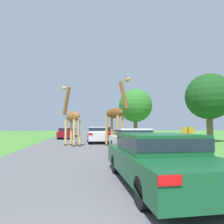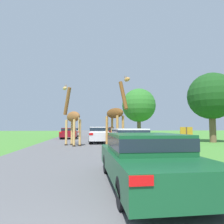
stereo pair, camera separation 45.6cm
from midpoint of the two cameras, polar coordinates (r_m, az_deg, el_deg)
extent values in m
cube|color=#5B5B5E|center=(30.95, -8.57, -6.92)|extent=(8.34, 120.00, 0.00)
cylinder|color=#B77F3D|center=(14.62, 2.31, -5.46)|extent=(0.18, 0.18, 2.26)
cylinder|color=#2D2319|center=(14.68, 2.32, -9.66)|extent=(0.23, 0.23, 0.11)
cylinder|color=#B77F3D|center=(14.31, 0.72, -5.49)|extent=(0.18, 0.18, 2.26)
cylinder|color=#2D2319|center=(14.37, 0.72, -9.78)|extent=(0.23, 0.23, 0.11)
cylinder|color=#B77F3D|center=(15.74, -0.87, -5.38)|extent=(0.18, 0.18, 2.26)
cylinder|color=#2D2319|center=(15.79, -0.88, -9.29)|extent=(0.23, 0.23, 0.11)
cylinder|color=#B77F3D|center=(15.45, -2.41, -5.40)|extent=(0.18, 0.18, 2.26)
cylinder|color=#2D2319|center=(15.51, -2.43, -9.38)|extent=(0.23, 0.23, 0.11)
ellipsoid|color=brown|center=(15.06, -0.12, -0.33)|extent=(1.44, 2.05, 0.77)
cylinder|color=brown|center=(14.34, 2.43, 4.81)|extent=(0.66, 0.94, 2.11)
ellipsoid|color=#B77F3D|center=(14.21, 3.54, 9.25)|extent=(0.47, 0.61, 0.30)
cylinder|color=#B77F3D|center=(15.80, -2.14, -2.77)|extent=(0.06, 0.06, 1.24)
cone|color=brown|center=(14.44, 3.31, 9.98)|extent=(0.07, 0.07, 0.16)
cone|color=brown|center=(14.35, 2.89, 10.06)|extent=(0.07, 0.07, 0.16)
cylinder|color=tan|center=(16.01, -13.89, -5.72)|extent=(0.18, 0.18, 1.99)
cylinder|color=#2D2319|center=(16.06, -13.95, -9.08)|extent=(0.23, 0.23, 0.11)
cylinder|color=tan|center=(16.24, -12.36, -5.72)|extent=(0.18, 0.18, 1.99)
cylinder|color=#2D2319|center=(16.29, -12.42, -9.04)|extent=(0.23, 0.23, 0.11)
cylinder|color=tan|center=(14.93, -11.67, -5.86)|extent=(0.18, 0.18, 1.99)
cylinder|color=#2D2319|center=(14.98, -11.72, -9.47)|extent=(0.23, 0.23, 0.11)
cylinder|color=tan|center=(15.18, -10.06, -5.86)|extent=(0.18, 0.18, 1.99)
cylinder|color=#2D2319|center=(15.23, -10.11, -9.40)|extent=(0.23, 0.23, 0.11)
ellipsoid|color=brown|center=(15.60, -11.96, -1.30)|extent=(1.43, 1.79, 0.82)
cylinder|color=brown|center=(16.60, -13.63, 3.09)|extent=(0.77, 0.98, 2.26)
ellipsoid|color=tan|center=(17.19, -14.29, 6.67)|extent=(0.50, 0.60, 0.30)
cylinder|color=tan|center=(14.86, -10.39, -3.29)|extent=(0.06, 0.06, 1.09)
cone|color=brown|center=(17.06, -14.21, 7.54)|extent=(0.07, 0.07, 0.16)
cone|color=brown|center=(17.11, -13.82, 7.49)|extent=(0.07, 0.07, 0.16)
cube|color=#144C28|center=(5.21, 10.37, -14.16)|extent=(1.84, 4.59, 0.56)
cube|color=#144C28|center=(5.14, 10.29, -8.62)|extent=(1.65, 2.06, 0.45)
cube|color=#19232D|center=(5.14, 10.29, -8.38)|extent=(1.67, 2.09, 0.27)
cube|color=red|center=(2.79, 11.47, -18.63)|extent=(0.33, 0.03, 0.13)
cylinder|color=black|center=(6.39, -0.30, -14.55)|extent=(0.37, 0.56, 0.56)
cylinder|color=black|center=(6.77, 12.46, -13.87)|extent=(0.37, 0.56, 0.56)
cylinder|color=black|center=(3.77, 6.54, -21.79)|extent=(0.37, 0.56, 0.56)
cylinder|color=black|center=(4.38, 26.51, -18.88)|extent=(0.37, 0.56, 0.56)
cube|color=maroon|center=(25.30, -13.42, -6.14)|extent=(1.91, 3.92, 0.63)
cube|color=maroon|center=(25.29, -13.40, -4.95)|extent=(1.72, 1.76, 0.43)
cube|color=#19232D|center=(25.29, -13.40, -4.90)|extent=(1.74, 1.78, 0.26)
cube|color=red|center=(23.41, -15.71, -5.71)|extent=(0.34, 0.03, 0.15)
cube|color=red|center=(23.28, -11.85, -5.79)|extent=(0.34, 0.03, 0.15)
cylinder|color=black|center=(26.55, -14.90, -6.60)|extent=(0.38, 0.60, 0.60)
cylinder|color=black|center=(26.44, -11.58, -6.67)|extent=(0.38, 0.60, 0.60)
cylinder|color=black|center=(24.22, -15.47, -6.82)|extent=(0.38, 0.60, 0.60)
cylinder|color=black|center=(24.09, -11.82, -6.90)|extent=(0.38, 0.60, 0.60)
cube|color=silver|center=(18.17, -4.88, -6.85)|extent=(1.78, 4.02, 0.69)
cube|color=silver|center=(18.15, -4.86, -5.01)|extent=(1.60, 1.81, 0.48)
cube|color=#19232D|center=(18.15, -4.86, -4.93)|extent=(1.62, 1.83, 0.29)
cube|color=red|center=(16.10, -6.95, -6.29)|extent=(0.32, 0.03, 0.16)
cube|color=red|center=(16.22, -1.77, -6.30)|extent=(0.32, 0.03, 0.16)
cylinder|color=black|center=(19.35, -7.26, -7.55)|extent=(0.36, 0.64, 0.64)
cylinder|color=black|center=(19.44, -3.04, -7.56)|extent=(0.36, 0.64, 0.64)
cylinder|color=black|center=(16.94, -7.00, -8.01)|extent=(0.36, 0.64, 0.64)
cylinder|color=black|center=(17.05, -2.18, -8.02)|extent=(0.36, 0.64, 0.64)
cube|color=#561914|center=(28.94, -2.78, -6.04)|extent=(1.97, 4.51, 0.54)
cube|color=#561914|center=(28.93, -2.78, -4.92)|extent=(1.77, 2.03, 0.59)
cube|color=#19232D|center=(28.93, -2.78, -4.86)|extent=(1.79, 2.05, 0.36)
cube|color=red|center=(26.60, -3.98, -5.77)|extent=(0.35, 0.03, 0.13)
cube|color=red|center=(26.79, -0.53, -5.77)|extent=(0.35, 0.03, 0.13)
cylinder|color=black|center=(30.22, -4.56, -6.38)|extent=(0.39, 0.67, 0.67)
cylinder|color=black|center=(30.39, -1.58, -6.38)|extent=(0.39, 0.67, 0.67)
cylinder|color=black|center=(27.52, -4.12, -6.58)|extent=(0.39, 0.67, 0.67)
cylinder|color=black|center=(27.70, -0.85, -6.58)|extent=(0.39, 0.67, 0.67)
cube|color=gray|center=(31.33, -12.21, -5.84)|extent=(1.85, 4.22, 0.55)
cube|color=gray|center=(31.32, -12.20, -4.81)|extent=(1.66, 1.90, 0.57)
cube|color=#19232D|center=(31.32, -12.20, -4.76)|extent=(1.68, 1.92, 0.34)
cube|color=red|center=(29.26, -13.92, -5.53)|extent=(0.33, 0.03, 0.13)
cube|color=red|center=(29.17, -10.94, -5.59)|extent=(0.33, 0.03, 0.13)
cylinder|color=black|center=(32.65, -13.40, -6.15)|extent=(0.37, 0.64, 0.64)
cylinder|color=black|center=(32.57, -10.79, -6.19)|extent=(0.37, 0.64, 0.64)
cylinder|color=black|center=(30.12, -13.77, -6.30)|extent=(0.37, 0.64, 0.64)
cylinder|color=black|center=(30.04, -10.94, -6.35)|extent=(0.37, 0.64, 0.64)
cube|color=silver|center=(10.74, 4.50, -8.71)|extent=(1.77, 4.65, 0.61)
cube|color=silver|center=(10.71, 4.48, -5.91)|extent=(1.60, 2.09, 0.43)
cube|color=#19232D|center=(10.71, 4.48, -5.79)|extent=(1.61, 2.11, 0.26)
cube|color=red|center=(8.29, 3.36, -8.49)|extent=(0.32, 0.03, 0.15)
cube|color=red|center=(8.72, 12.83, -8.19)|extent=(0.32, 0.03, 0.15)
cylinder|color=black|center=(11.99, -0.42, -9.49)|extent=(0.35, 0.68, 0.68)
cylinder|color=black|center=(12.28, 6.23, -9.34)|extent=(0.35, 0.68, 0.68)
cylinder|color=black|center=(9.26, 2.21, -11.01)|extent=(0.35, 0.68, 0.68)
cylinder|color=black|center=(9.63, 10.67, -10.68)|extent=(0.35, 0.68, 0.68)
cylinder|color=brown|center=(21.06, 25.58, -2.74)|extent=(0.58, 0.58, 3.70)
sphere|color=#194719|center=(21.26, 25.36, 4.03)|extent=(4.38, 4.38, 4.38)
cylinder|color=brown|center=(33.23, 6.36, -3.14)|extent=(0.62, 0.62, 4.21)
sphere|color=#2D7028|center=(33.42, 6.32, 1.90)|extent=(5.54, 5.54, 5.54)
cylinder|color=#4C3823|center=(11.63, 19.85, -7.56)|extent=(0.08, 0.08, 1.42)
cube|color=#B27F19|center=(11.61, 19.78, -5.14)|extent=(0.70, 0.04, 0.44)
camera|label=1|loc=(0.23, -90.87, 0.07)|focal=32.00mm
camera|label=2|loc=(0.23, 89.13, -0.07)|focal=32.00mm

